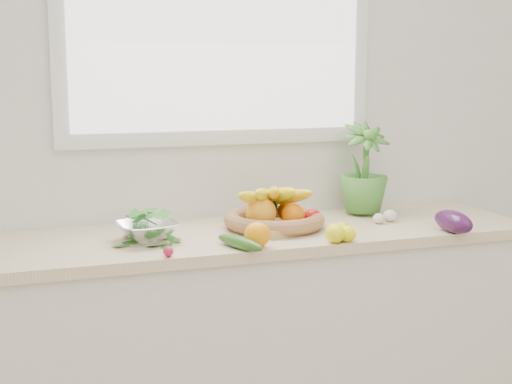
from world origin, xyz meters
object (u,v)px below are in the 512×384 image
object	(u,v)px
eggplant	(453,222)
colander_with_spinach	(147,225)
apple	(312,219)
cucumber	(240,243)
potted_herb	(364,167)
fruit_basket	(274,214)

from	to	relation	value
eggplant	colander_with_spinach	world-z (taller)	colander_with_spinach
apple	eggplant	xyz separation A→B (m)	(0.47, -0.24, 0.00)
eggplant	cucumber	size ratio (longest dim) A/B	0.89
eggplant	potted_herb	bearing A→B (deg)	110.41
cucumber	eggplant	bearing A→B (deg)	-1.62
cucumber	colander_with_spinach	distance (m)	0.35
apple	eggplant	distance (m)	0.52
apple	colander_with_spinach	bearing A→B (deg)	-179.15
cucumber	potted_herb	size ratio (longest dim) A/B	0.63
cucumber	colander_with_spinach	xyz separation A→B (m)	(-0.28, 0.21, 0.04)
potted_herb	fruit_basket	world-z (taller)	potted_herb
apple	cucumber	bearing A→B (deg)	-148.99
cucumber	colander_with_spinach	world-z (taller)	colander_with_spinach
potted_herb	cucumber	bearing A→B (deg)	-149.40
colander_with_spinach	eggplant	bearing A→B (deg)	-11.81
eggplant	colander_with_spinach	bearing A→B (deg)	168.19
potted_herb	colander_with_spinach	world-z (taller)	potted_herb
apple	colander_with_spinach	world-z (taller)	colander_with_spinach
apple	fruit_basket	world-z (taller)	fruit_basket
eggplant	potted_herb	distance (m)	0.47
potted_herb	apple	bearing A→B (deg)	-149.87
fruit_basket	colander_with_spinach	size ratio (longest dim) A/B	1.84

